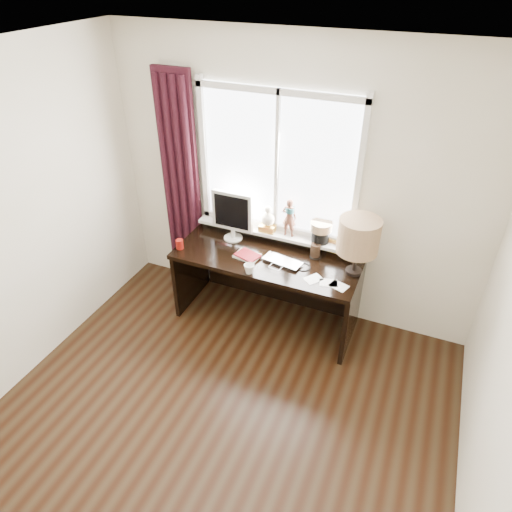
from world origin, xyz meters
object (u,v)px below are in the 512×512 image
at_px(red_cup, 180,244).
at_px(mug, 249,268).
at_px(desk, 271,272).
at_px(table_lamp, 359,237).
at_px(monitor, 232,213).
at_px(laptop, 283,261).

bearing_deg(red_cup, mug, -7.98).
height_order(desk, table_lamp, table_lamp).
xyz_separation_m(monitor, table_lamp, (1.20, -0.10, 0.09)).
bearing_deg(desk, laptop, -40.00).
xyz_separation_m(red_cup, desk, (0.80, 0.29, -0.29)).
relative_size(red_cup, monitor, 0.19).
distance_m(desk, monitor, 0.67).
height_order(red_cup, monitor, monitor).
distance_m(laptop, red_cup, 0.98).
distance_m(desk, table_lamp, 0.99).
distance_m(laptop, desk, 0.34).
xyz_separation_m(laptop, red_cup, (-0.97, -0.15, 0.03)).
xyz_separation_m(desk, table_lamp, (0.78, -0.04, 0.61)).
bearing_deg(mug, monitor, 128.95).
xyz_separation_m(red_cup, monitor, (0.38, 0.35, 0.23)).
bearing_deg(table_lamp, laptop, -170.79).
bearing_deg(monitor, red_cup, -137.65).
bearing_deg(monitor, table_lamp, -4.75).
bearing_deg(table_lamp, monitor, 175.25).
height_order(desk, monitor, monitor).
bearing_deg(monitor, desk, -8.04).
bearing_deg(red_cup, laptop, 8.86).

